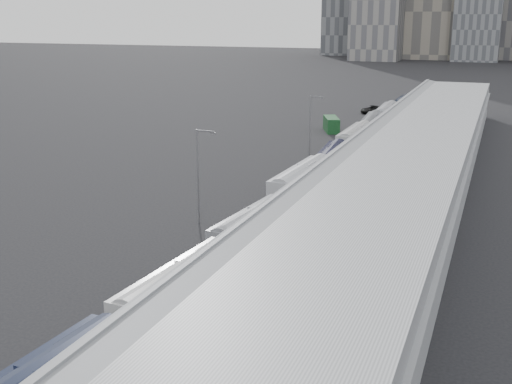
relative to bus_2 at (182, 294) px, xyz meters
The scene contains 20 objects.
sidewalk 22.10m from the bus_2, 73.59° to the left, with size 10.00×170.00×0.12m, color gray.
lane_line 21.63m from the bus_2, 101.42° to the left, with size 0.12×160.00×0.02m, color gold.
depot 23.57m from the bus_2, 64.21° to the left, with size 12.45×160.40×7.20m.
bus_2 is the anchor object (origin of this frame).
bus_3 14.07m from the bus_2, 91.20° to the left, with size 3.62×12.36×3.56m.
bus_4 29.83m from the bus_2, 91.36° to the left, with size 3.43×13.82×4.01m.
bus_5 41.48m from the bus_2, 90.68° to the left, with size 3.70×13.12×3.79m.
bus_6 57.36m from the bus_2, 90.90° to the left, with size 2.98×13.44×3.92m.
bus_7 70.85m from the bus_2, 90.90° to the left, with size 3.56×13.04×3.77m.
bus_8 84.23m from the bus_2, 90.61° to the left, with size 3.08×13.26×3.85m.
bus_9 99.99m from the bus_2, 90.11° to the left, with size 2.75×12.26×3.58m.
tree_1 3.84m from the bus_2, 18.96° to the right, with size 1.87×1.87×4.58m.
tree_2 23.18m from the bus_2, 81.27° to the left, with size 1.02×1.02×3.25m.
tree_3 46.44m from the bus_2, 86.67° to the left, with size 2.67×2.67×4.88m.
tree_4 69.26m from the bus_2, 87.22° to the left, with size 1.35×1.35×4.06m.
tree_5 91.73m from the bus_2, 88.28° to the left, with size 2.53×2.53×4.61m.
street_lamp_near 20.57m from the bus_2, 112.25° to the left, with size 2.04×0.22×9.35m.
street_lamp_far 53.91m from the bus_2, 97.02° to the left, with size 2.04×0.22×8.71m.
shipping_container 74.52m from the bus_2, 96.82° to the left, with size 2.13×6.35×2.54m, color #123D1C.
suv 98.74m from the bus_2, 93.76° to the left, with size 2.61×5.65×1.57m, color black.
Camera 1 is at (21.81, -1.57, 19.74)m, focal length 45.00 mm.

